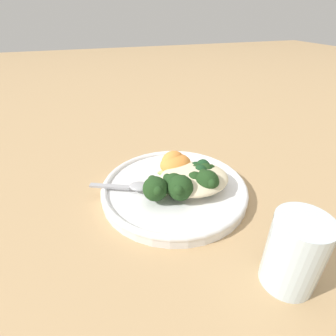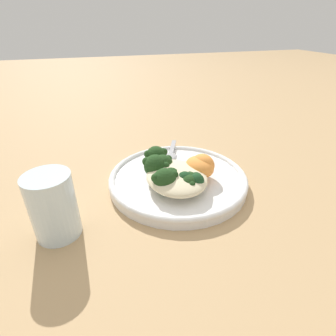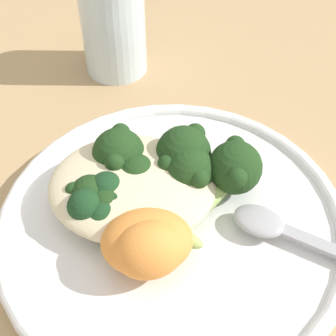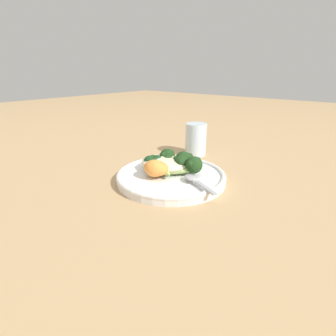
{
  "view_description": "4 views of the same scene",
  "coord_description": "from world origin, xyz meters",
  "px_view_note": "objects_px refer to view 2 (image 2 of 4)",
  "views": [
    {
      "loc": [
        0.14,
        0.36,
        0.29
      ],
      "look_at": [
        0.01,
        -0.01,
        0.05
      ],
      "focal_mm": 28.0,
      "sensor_mm": 36.0,
      "label": 1
    },
    {
      "loc": [
        -0.38,
        0.15,
        0.27
      ],
      "look_at": [
        0.01,
        0.02,
        0.03
      ],
      "focal_mm": 28.0,
      "sensor_mm": 36.0,
      "label": 2
    },
    {
      "loc": [
        0.02,
        -0.2,
        0.29
      ],
      "look_at": [
        0.0,
        0.02,
        0.06
      ],
      "focal_mm": 50.0,
      "sensor_mm": 36.0,
      "label": 3
    },
    {
      "loc": [
        0.36,
        -0.44,
        0.25
      ],
      "look_at": [
        0.0,
        -0.0,
        0.03
      ],
      "focal_mm": 28.0,
      "sensor_mm": 36.0,
      "label": 4
    }
  ],
  "objects_px": {
    "water_glass": "(53,206)",
    "sweet_potato_chunk_1": "(200,167)",
    "broccoli_stalk_0": "(159,158)",
    "broccoli_stalk_2": "(159,166)",
    "quinoa_mound": "(177,177)",
    "sweet_potato_chunk_0": "(203,164)",
    "kale_tuft": "(191,181)",
    "broccoli_stalk_4": "(169,178)",
    "broccoli_stalk_1": "(168,165)",
    "broccoli_stalk_5": "(189,176)",
    "spoon": "(170,155)",
    "broccoli_stalk_6": "(189,180)",
    "plate": "(178,179)",
    "broccoli_stalk_3": "(174,175)"
  },
  "relations": [
    {
      "from": "broccoli_stalk_5",
      "to": "water_glass",
      "type": "bearing_deg",
      "value": -56.99
    },
    {
      "from": "broccoli_stalk_2",
      "to": "broccoli_stalk_6",
      "type": "relative_size",
      "value": 1.1
    },
    {
      "from": "kale_tuft",
      "to": "broccoli_stalk_4",
      "type": "bearing_deg",
      "value": 68.0
    },
    {
      "from": "quinoa_mound",
      "to": "kale_tuft",
      "type": "height_order",
      "value": "kale_tuft"
    },
    {
      "from": "broccoli_stalk_0",
      "to": "broccoli_stalk_3",
      "type": "height_order",
      "value": "broccoli_stalk_0"
    },
    {
      "from": "plate",
      "to": "spoon",
      "type": "distance_m",
      "value": 0.07
    },
    {
      "from": "broccoli_stalk_0",
      "to": "water_glass",
      "type": "xyz_separation_m",
      "value": [
        -0.11,
        0.18,
        0.01
      ]
    },
    {
      "from": "quinoa_mound",
      "to": "broccoli_stalk_0",
      "type": "relative_size",
      "value": 1.42
    },
    {
      "from": "sweet_potato_chunk_1",
      "to": "broccoli_stalk_4",
      "type": "bearing_deg",
      "value": 108.45
    },
    {
      "from": "kale_tuft",
      "to": "spoon",
      "type": "xyz_separation_m",
      "value": [
        0.12,
        -0.0,
        -0.01
      ]
    },
    {
      "from": "kale_tuft",
      "to": "broccoli_stalk_2",
      "type": "bearing_deg",
      "value": 36.49
    },
    {
      "from": "broccoli_stalk_5",
      "to": "spoon",
      "type": "relative_size",
      "value": 0.84
    },
    {
      "from": "broccoli_stalk_1",
      "to": "broccoli_stalk_5",
      "type": "relative_size",
      "value": 1.03
    },
    {
      "from": "broccoli_stalk_6",
      "to": "broccoli_stalk_1",
      "type": "bearing_deg",
      "value": -136.05
    },
    {
      "from": "broccoli_stalk_3",
      "to": "kale_tuft",
      "type": "bearing_deg",
      "value": 98.42
    },
    {
      "from": "sweet_potato_chunk_0",
      "to": "broccoli_stalk_6",
      "type": "bearing_deg",
      "value": 128.21
    },
    {
      "from": "quinoa_mound",
      "to": "sweet_potato_chunk_0",
      "type": "distance_m",
      "value": 0.06
    },
    {
      "from": "broccoli_stalk_0",
      "to": "broccoli_stalk_2",
      "type": "distance_m",
      "value": 0.04
    },
    {
      "from": "quinoa_mound",
      "to": "broccoli_stalk_1",
      "type": "bearing_deg",
      "value": 3.86
    },
    {
      "from": "broccoli_stalk_2",
      "to": "broccoli_stalk_1",
      "type": "bearing_deg",
      "value": -163.68
    },
    {
      "from": "broccoli_stalk_1",
      "to": "kale_tuft",
      "type": "xyz_separation_m",
      "value": [
        -0.06,
        -0.02,
        -0.0
      ]
    },
    {
      "from": "quinoa_mound",
      "to": "sweet_potato_chunk_1",
      "type": "relative_size",
      "value": 2.03
    },
    {
      "from": "water_glass",
      "to": "plate",
      "type": "bearing_deg",
      "value": -71.17
    },
    {
      "from": "broccoli_stalk_5",
      "to": "sweet_potato_chunk_1",
      "type": "xyz_separation_m",
      "value": [
        0.02,
        -0.03,
        0.01
      ]
    },
    {
      "from": "kale_tuft",
      "to": "water_glass",
      "type": "distance_m",
      "value": 0.21
    },
    {
      "from": "quinoa_mound",
      "to": "broccoli_stalk_5",
      "type": "height_order",
      "value": "same"
    },
    {
      "from": "broccoli_stalk_4",
      "to": "kale_tuft",
      "type": "distance_m",
      "value": 0.04
    },
    {
      "from": "water_glass",
      "to": "sweet_potato_chunk_0",
      "type": "bearing_deg",
      "value": -77.03
    },
    {
      "from": "spoon",
      "to": "broccoli_stalk_4",
      "type": "bearing_deg",
      "value": -173.92
    },
    {
      "from": "broccoli_stalk_6",
      "to": "sweet_potato_chunk_1",
      "type": "xyz_separation_m",
      "value": [
        0.03,
        -0.03,
        0.0
      ]
    },
    {
      "from": "kale_tuft",
      "to": "water_glass",
      "type": "relative_size",
      "value": 0.47
    },
    {
      "from": "quinoa_mound",
      "to": "broccoli_stalk_4",
      "type": "distance_m",
      "value": 0.02
    },
    {
      "from": "quinoa_mound",
      "to": "water_glass",
      "type": "height_order",
      "value": "water_glass"
    },
    {
      "from": "spoon",
      "to": "kale_tuft",
      "type": "bearing_deg",
      "value": -156.41
    },
    {
      "from": "sweet_potato_chunk_1",
      "to": "spoon",
      "type": "height_order",
      "value": "sweet_potato_chunk_1"
    },
    {
      "from": "quinoa_mound",
      "to": "kale_tuft",
      "type": "distance_m",
      "value": 0.03
    },
    {
      "from": "sweet_potato_chunk_1",
      "to": "kale_tuft",
      "type": "height_order",
      "value": "sweet_potato_chunk_1"
    },
    {
      "from": "water_glass",
      "to": "sweet_potato_chunk_1",
      "type": "bearing_deg",
      "value": -77.12
    },
    {
      "from": "quinoa_mound",
      "to": "broccoli_stalk_5",
      "type": "xyz_separation_m",
      "value": [
        -0.0,
        -0.02,
        -0.0
      ]
    },
    {
      "from": "broccoli_stalk_0",
      "to": "spoon",
      "type": "xyz_separation_m",
      "value": [
        0.03,
        -0.03,
        -0.01
      ]
    },
    {
      "from": "broccoli_stalk_0",
      "to": "broccoli_stalk_1",
      "type": "xyz_separation_m",
      "value": [
        -0.03,
        -0.01,
        -0.0
      ]
    },
    {
      "from": "broccoli_stalk_0",
      "to": "broccoli_stalk_4",
      "type": "xyz_separation_m",
      "value": [
        -0.07,
        0.0,
        -0.0
      ]
    },
    {
      "from": "broccoli_stalk_1",
      "to": "broccoli_stalk_2",
      "type": "height_order",
      "value": "broccoli_stalk_2"
    },
    {
      "from": "broccoli_stalk_6",
      "to": "spoon",
      "type": "xyz_separation_m",
      "value": [
        0.11,
        -0.0,
        -0.01
      ]
    },
    {
      "from": "plate",
      "to": "broccoli_stalk_1",
      "type": "bearing_deg",
      "value": 64.23
    },
    {
      "from": "broccoli_stalk_1",
      "to": "broccoli_stalk_6",
      "type": "xyz_separation_m",
      "value": [
        -0.05,
        -0.02,
        -0.0
      ]
    },
    {
      "from": "plate",
      "to": "kale_tuft",
      "type": "relative_size",
      "value": 5.57
    },
    {
      "from": "quinoa_mound",
      "to": "spoon",
      "type": "bearing_deg",
      "value": -11.95
    },
    {
      "from": "plate",
      "to": "broccoli_stalk_2",
      "type": "relative_size",
      "value": 2.59
    },
    {
      "from": "plate",
      "to": "broccoli_stalk_5",
      "type": "distance_m",
      "value": 0.04
    }
  ]
}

